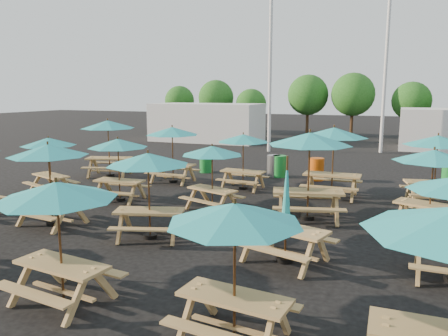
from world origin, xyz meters
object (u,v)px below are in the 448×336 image
at_px(picnic_unit_2, 49,145).
at_px(picnic_unit_9, 148,164).
at_px(picnic_unit_3, 108,127).
at_px(waste_bin_1, 274,166).
at_px(picnic_unit_10, 212,154).
at_px(picnic_unit_12, 235,221).
at_px(picnic_unit_7, 172,134).
at_px(waste_bin_2, 279,166).
at_px(picnic_unit_14, 310,143).
at_px(waste_bin_3, 317,169).
at_px(picnic_unit_15, 334,136).
at_px(picnic_unit_6, 118,147).
at_px(waste_bin_0, 206,162).
at_px(picnic_unit_11, 243,141).
at_px(picnic_unit_19, 438,144).
at_px(picnic_unit_18, 434,160).
at_px(picnic_unit_5, 48,154).
at_px(picnic_unit_13, 286,219).
at_px(picnic_unit_8, 57,197).

relative_size(picnic_unit_2, picnic_unit_9, 0.94).
relative_size(picnic_unit_3, waste_bin_1, 3.08).
distance_m(picnic_unit_10, picnic_unit_12, 7.34).
relative_size(picnic_unit_7, waste_bin_2, 2.43).
distance_m(picnic_unit_14, waste_bin_3, 6.14).
distance_m(picnic_unit_15, waste_bin_2, 4.30).
distance_m(waste_bin_1, waste_bin_3, 1.92).
xyz_separation_m(picnic_unit_6, waste_bin_0, (0.54, 5.96, -1.39)).
relative_size(picnic_unit_11, waste_bin_3, 2.25).
xyz_separation_m(picnic_unit_9, waste_bin_2, (0.97, 9.10, -1.44)).
distance_m(picnic_unit_10, picnic_unit_11, 3.20).
xyz_separation_m(picnic_unit_2, waste_bin_0, (3.49, 5.99, -1.32)).
bearing_deg(picnic_unit_7, picnic_unit_6, -93.49).
relative_size(picnic_unit_6, picnic_unit_19, 0.83).
bearing_deg(picnic_unit_3, waste_bin_2, 3.23).
bearing_deg(picnic_unit_11, waste_bin_0, 138.74).
bearing_deg(picnic_unit_15, picnic_unit_19, 2.94).
bearing_deg(picnic_unit_12, waste_bin_1, 108.88).
bearing_deg(picnic_unit_18, picnic_unit_9, -134.20).
distance_m(picnic_unit_5, picnic_unit_15, 9.17).
height_order(picnic_unit_5, waste_bin_1, picnic_unit_5).
bearing_deg(picnic_unit_14, picnic_unit_5, -168.20).
distance_m(picnic_unit_12, picnic_unit_13, 3.40).
bearing_deg(picnic_unit_14, waste_bin_1, 99.66).
bearing_deg(picnic_unit_9, picnic_unit_3, 114.68).
xyz_separation_m(picnic_unit_5, picnic_unit_8, (3.51, -3.51, -0.08)).
xyz_separation_m(picnic_unit_8, waste_bin_2, (0.57, 12.65, -1.43)).
bearing_deg(picnic_unit_6, picnic_unit_18, -2.14).
xyz_separation_m(picnic_unit_3, waste_bin_3, (8.62, 2.47, -1.68)).
height_order(picnic_unit_18, waste_bin_2, picnic_unit_18).
xyz_separation_m(picnic_unit_5, picnic_unit_13, (6.66, -0.22, -1.02)).
xyz_separation_m(picnic_unit_3, picnic_unit_6, (3.00, -3.53, -0.29)).
bearing_deg(picnic_unit_2, picnic_unit_9, -7.43).
height_order(picnic_unit_10, waste_bin_3, picnic_unit_10).
bearing_deg(picnic_unit_11, picnic_unit_5, -115.31).
bearing_deg(picnic_unit_14, picnic_unit_8, -128.30).
height_order(picnic_unit_10, waste_bin_1, picnic_unit_10).
distance_m(picnic_unit_11, picnic_unit_18, 6.98).
bearing_deg(picnic_unit_11, waste_bin_1, 84.75).
relative_size(picnic_unit_18, waste_bin_2, 2.81).
bearing_deg(picnic_unit_7, picnic_unit_14, -27.58).
xyz_separation_m(picnic_unit_8, picnic_unit_9, (-0.40, 3.55, 0.01)).
relative_size(picnic_unit_3, picnic_unit_10, 1.20).
distance_m(picnic_unit_6, waste_bin_2, 7.43).
bearing_deg(picnic_unit_19, picnic_unit_5, -159.53).
xyz_separation_m(picnic_unit_13, picnic_unit_15, (0.07, 6.44, 1.19)).
height_order(picnic_unit_3, waste_bin_3, picnic_unit_3).
xyz_separation_m(picnic_unit_7, picnic_unit_18, (9.37, -3.13, -0.07)).
height_order(picnic_unit_13, waste_bin_3, picnic_unit_13).
distance_m(picnic_unit_3, picnic_unit_13, 11.77).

